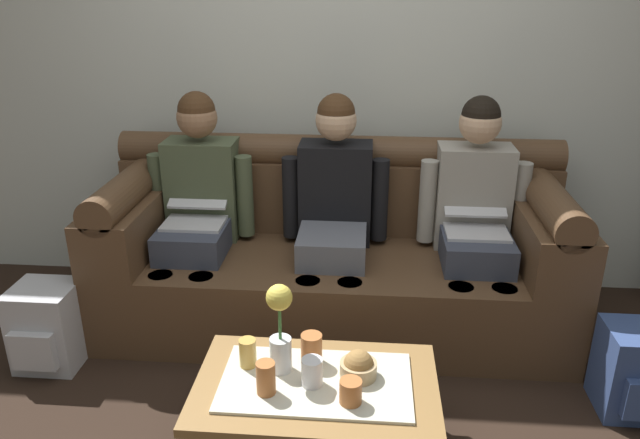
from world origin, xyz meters
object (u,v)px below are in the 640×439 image
flower_vase (280,327)px  couch (334,256)px  snack_bowl (358,367)px  person_left (198,202)px  cup_far_center (248,353)px  cup_far_left (312,349)px  person_middle (334,206)px  cup_near_left (266,378)px  cup_near_right (312,372)px  backpack_left (48,327)px  person_right (475,210)px  backpack_right (640,372)px  coffee_table (316,392)px  cup_far_right (351,392)px

flower_vase → couch: bearing=82.1°
snack_bowl → person_left: bearing=130.6°
flower_vase → cup_far_center: 0.19m
person_left → cup_far_left: bearing=-53.9°
snack_bowl → cup_far_center: cup_far_center is taller
person_middle → cup_far_left: person_middle is taller
person_middle → cup_near_left: person_middle is taller
person_middle → couch: bearing=90.0°
cup_near_right → backpack_left: 1.44m
person_right → cup_far_left: bearing=-128.3°
backpack_right → coffee_table: bearing=-164.0°
flower_vase → cup_far_right: flower_vase is taller
flower_vase → cup_far_center: flower_vase is taller
person_left → cup_far_left: size_ratio=9.91×
couch → person_middle: 0.29m
cup_far_left → coffee_table: bearing=-76.5°
person_middle → cup_near_left: size_ratio=9.63×
coffee_table → backpack_right: 1.41m
person_middle → backpack_left: (-1.34, -0.55, -0.46)m
couch → snack_bowl: (0.16, -1.02, 0.03)m
snack_bowl → cup_near_left: size_ratio=1.11×
couch → cup_far_center: bearing=-105.3°
person_left → cup_far_center: person_left is taller
person_middle → backpack_right: size_ratio=3.09×
person_right → backpack_left: person_right is taller
cup_far_right → cup_far_left: bearing=125.3°
couch → cup_near_left: couch is taller
cup_near_left → flower_vase: bearing=76.4°
person_left → cup_near_left: bearing=-64.6°
backpack_left → coffee_table: bearing=-20.9°
couch → person_right: bearing=-0.3°
backpack_left → flower_vase: bearing=-20.7°
cup_far_center → backpack_left: size_ratio=0.28×
cup_far_center → snack_bowl: bearing=-4.5°
couch → person_left: person_left is taller
coffee_table → person_right: bearing=55.9°
cup_near_right → backpack_right: cup_near_right is taller
person_left → cup_near_left: size_ratio=9.63×
person_middle → person_right: size_ratio=1.00×
backpack_left → person_right: bearing=15.0°
cup_far_center → backpack_left: (-1.07, 0.44, -0.21)m
coffee_table → cup_far_left: 0.16m
cup_near_left → cup_far_left: bearing=53.7°
person_left → coffee_table: 1.33m
person_right → flower_vase: size_ratio=3.34×
cup_far_left → backpack_right: 1.43m
person_left → snack_bowl: size_ratio=8.71×
snack_bowl → cup_far_center: (-0.43, 0.03, 0.02)m
cup_far_center → cup_far_left: cup_far_left is taller
backpack_right → couch: bearing=153.5°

